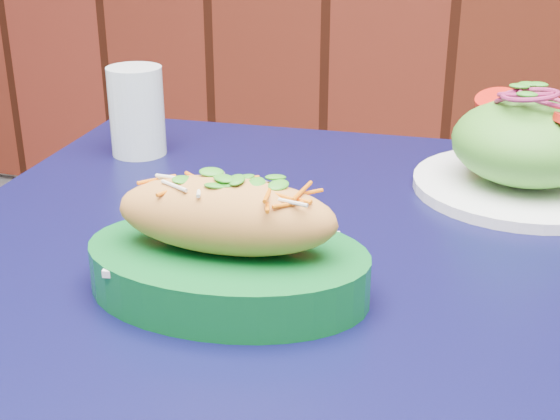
% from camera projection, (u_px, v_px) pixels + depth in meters
% --- Properties ---
extents(cafe_table, '(0.85, 0.85, 0.75)m').
position_uv_depth(cafe_table, '(328.00, 344.00, 0.75)').
color(cafe_table, black).
rests_on(cafe_table, ground).
extents(banh_mi_basket, '(0.25, 0.17, 0.11)m').
position_uv_depth(banh_mi_basket, '(227.00, 249.00, 0.64)').
color(banh_mi_basket, '#0B5D23').
rests_on(banh_mi_basket, cafe_table).
extents(salad_plate, '(0.24, 0.24, 0.12)m').
position_uv_depth(salad_plate, '(527.00, 150.00, 0.86)').
color(salad_plate, white).
rests_on(salad_plate, cafe_table).
extents(water_glass, '(0.07, 0.07, 0.11)m').
position_uv_depth(water_glass, '(137.00, 111.00, 0.97)').
color(water_glass, silver).
rests_on(water_glass, cafe_table).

